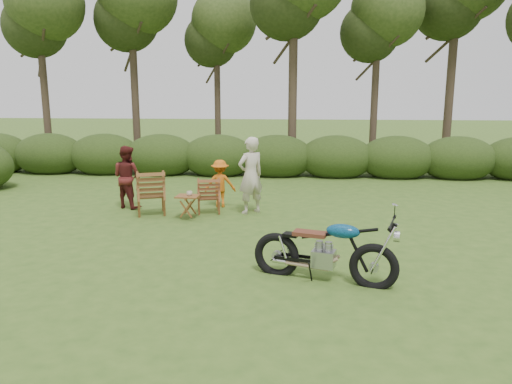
# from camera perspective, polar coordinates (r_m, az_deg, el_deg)

# --- Properties ---
(ground) EXTENTS (80.00, 80.00, 0.00)m
(ground) POSITION_cam_1_polar(r_m,az_deg,el_deg) (8.37, 0.03, -8.73)
(ground) COLOR #33501A
(ground) RESTS_ON ground
(tree_line) EXTENTS (22.52, 11.62, 8.14)m
(tree_line) POSITION_cam_1_polar(r_m,az_deg,el_deg) (17.58, 4.26, 14.64)
(tree_line) COLOR #3B2C20
(tree_line) RESTS_ON ground
(motorcycle) EXTENTS (2.30, 1.40, 1.23)m
(motorcycle) POSITION_cam_1_polar(r_m,az_deg,el_deg) (7.98, 7.66, -9.91)
(motorcycle) COLOR #0C67A1
(motorcycle) RESTS_ON ground
(lawn_chair_right) EXTENTS (0.71, 0.71, 0.87)m
(lawn_chair_right) POSITION_cam_1_polar(r_m,az_deg,el_deg) (12.03, -5.40, -2.37)
(lawn_chair_right) COLOR brown
(lawn_chair_right) RESTS_ON ground
(lawn_chair_left) EXTENTS (0.93, 0.93, 1.06)m
(lawn_chair_left) POSITION_cam_1_polar(r_m,az_deg,el_deg) (12.10, -11.84, -2.49)
(lawn_chair_left) COLOR #5A3016
(lawn_chair_left) RESTS_ON ground
(side_table) EXTENTS (0.56, 0.49, 0.55)m
(side_table) POSITION_cam_1_polar(r_m,az_deg,el_deg) (11.46, -7.77, -1.74)
(side_table) COLOR brown
(side_table) RESTS_ON ground
(cup) EXTENTS (0.17, 0.17, 0.10)m
(cup) POSITION_cam_1_polar(r_m,az_deg,el_deg) (11.38, -7.61, -0.16)
(cup) COLOR beige
(cup) RESTS_ON side_table
(adult_a) EXTENTS (0.79, 0.75, 1.83)m
(adult_a) POSITION_cam_1_polar(r_m,az_deg,el_deg) (11.95, -0.61, -2.41)
(adult_a) COLOR beige
(adult_a) RESTS_ON ground
(adult_b) EXTENTS (0.93, 0.84, 1.55)m
(adult_b) POSITION_cam_1_polar(r_m,az_deg,el_deg) (12.90, -14.34, -1.72)
(adult_b) COLOR #501817
(adult_b) RESTS_ON ground
(child) EXTENTS (0.80, 0.51, 1.19)m
(child) POSITION_cam_1_polar(r_m,az_deg,el_deg) (12.61, -4.08, -1.68)
(child) COLOR #C65E12
(child) RESTS_ON ground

